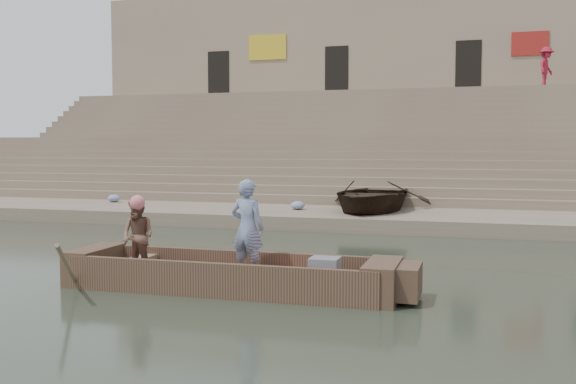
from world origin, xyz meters
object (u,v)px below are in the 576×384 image
at_px(television, 324,270).
at_px(pedestrian, 546,67).
at_px(rowing_man, 138,236).
at_px(beached_rowboat, 371,196).
at_px(main_rowboat, 229,283).
at_px(standing_man, 247,228).

height_order(television, pedestrian, pedestrian).
relative_size(rowing_man, beached_rowboat, 0.28).
xyz_separation_m(rowing_man, television, (3.23, 0.13, -0.43)).
bearing_deg(main_rowboat, standing_man, 28.03).
distance_m(main_rowboat, standing_man, 0.97).
relative_size(standing_man, rowing_man, 1.28).
xyz_separation_m(television, pedestrian, (5.35, 23.12, 5.71)).
bearing_deg(standing_man, pedestrian, -97.34).
bearing_deg(rowing_man, pedestrian, 82.40).
bearing_deg(pedestrian, main_rowboat, -172.99).
xyz_separation_m(standing_man, rowing_man, (-1.88, -0.28, -0.18)).
relative_size(beached_rowboat, pedestrian, 2.43).
bearing_deg(pedestrian, standing_man, -172.47).
xyz_separation_m(main_rowboat, pedestrian, (6.96, 23.12, 6.02)).
bearing_deg(main_rowboat, beached_rowboat, 85.45).
relative_size(main_rowboat, standing_man, 3.08).
distance_m(standing_man, beached_rowboat, 9.83).
relative_size(main_rowboat, pedestrian, 2.69).
xyz_separation_m(main_rowboat, beached_rowboat, (0.79, 9.96, 0.76)).
bearing_deg(beached_rowboat, television, -80.25).
bearing_deg(television, rowing_man, -177.65).
height_order(main_rowboat, pedestrian, pedestrian).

